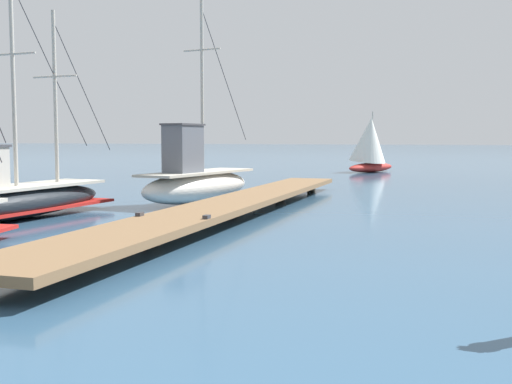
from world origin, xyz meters
The scene contains 4 objects.
floating_dock centered at (-5.84, 16.94, 0.36)m, with size 2.81×20.26×0.53m.
fishing_boat_0 centered at (-8.37, 19.80, 0.75)m, with size 2.33×6.30×6.83m.
fishing_boat_2 centered at (-11.18, 13.99, 0.59)m, with size 1.99×8.32×6.67m.
distant_sailboat centered at (-6.35, 40.64, 1.75)m, with size 3.26×4.66×3.83m.
Camera 1 is at (0.84, 0.79, 2.19)m, focal length 44.30 mm.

